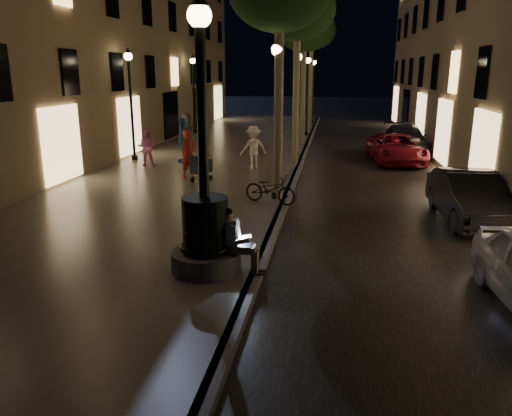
% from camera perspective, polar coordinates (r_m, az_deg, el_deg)
% --- Properties ---
extents(ground, '(120.00, 120.00, 0.00)m').
position_cam_1_polar(ground, '(22.49, 5.14, 4.96)').
color(ground, black).
rests_on(ground, ground).
extents(cobble_lane, '(6.00, 45.00, 0.02)m').
position_cam_1_polar(cobble_lane, '(22.50, 12.81, 4.67)').
color(cobble_lane, black).
rests_on(cobble_lane, ground).
extents(promenade, '(8.00, 45.00, 0.20)m').
position_cam_1_polar(promenade, '(23.08, -4.85, 5.49)').
color(promenade, '#6A645E').
rests_on(promenade, ground).
extents(curb_strip, '(0.25, 45.00, 0.20)m').
position_cam_1_polar(curb_strip, '(22.48, 5.14, 5.21)').
color(curb_strip, '#59595B').
rests_on(curb_strip, ground).
extents(building_left, '(8.00, 36.00, 15.00)m').
position_cam_1_polar(building_left, '(28.66, -20.59, 21.41)').
color(building_left, '#807150').
rests_on(building_left, ground).
extents(fountain_lamppost, '(1.40, 1.40, 5.21)m').
position_cam_1_polar(fountain_lamppost, '(9.82, -5.83, -1.54)').
color(fountain_lamppost, '#59595B').
rests_on(fountain_lamppost, promenade).
extents(seated_man_laptop, '(0.94, 0.32, 1.31)m').
position_cam_1_polar(seated_man_laptop, '(9.79, -2.31, -3.48)').
color(seated_man_laptop, gray).
rests_on(seated_man_laptop, promenade).
extents(tree_second, '(3.00, 3.00, 7.40)m').
position_cam_1_polar(tree_second, '(21.26, 4.80, 21.51)').
color(tree_second, '#6B604C').
rests_on(tree_second, promenade).
extents(tree_third, '(3.00, 3.00, 7.20)m').
position_cam_1_polar(tree_third, '(27.21, 5.57, 19.74)').
color(tree_third, '#6B604C').
rests_on(tree_third, promenade).
extents(tree_far, '(3.00, 3.00, 7.50)m').
position_cam_1_polar(tree_far, '(33.20, 6.41, 19.43)').
color(tree_far, '#6B604C').
rests_on(tree_far, promenade).
extents(lamp_curb_a, '(0.36, 0.36, 4.81)m').
position_cam_1_polar(lamp_curb_a, '(15.20, 2.41, 12.29)').
color(lamp_curb_a, black).
rests_on(lamp_curb_a, promenade).
extents(lamp_curb_b, '(0.36, 0.36, 4.81)m').
position_cam_1_polar(lamp_curb_b, '(23.16, 4.75, 13.33)').
color(lamp_curb_b, black).
rests_on(lamp_curb_b, promenade).
extents(lamp_curb_c, '(0.36, 0.36, 4.81)m').
position_cam_1_polar(lamp_curb_c, '(31.14, 5.90, 13.83)').
color(lamp_curb_c, black).
rests_on(lamp_curb_c, promenade).
extents(lamp_curb_d, '(0.36, 0.36, 4.81)m').
position_cam_1_polar(lamp_curb_d, '(39.13, 6.58, 14.12)').
color(lamp_curb_d, black).
rests_on(lamp_curb_d, promenade).
extents(lamp_left_b, '(0.36, 0.36, 4.81)m').
position_cam_1_polar(lamp_left_b, '(22.87, -14.17, 12.90)').
color(lamp_left_b, black).
rests_on(lamp_left_b, promenade).
extents(lamp_left_c, '(0.36, 0.36, 4.81)m').
position_cam_1_polar(lamp_left_c, '(32.32, -7.15, 13.85)').
color(lamp_left_c, black).
rests_on(lamp_left_c, promenade).
extents(stroller, '(0.69, 1.07, 1.09)m').
position_cam_1_polar(stroller, '(18.00, -6.29, 4.72)').
color(stroller, black).
rests_on(stroller, promenade).
extents(car_second, '(1.69, 4.28, 1.39)m').
position_cam_1_polar(car_second, '(14.96, 23.25, 1.14)').
color(car_second, black).
rests_on(car_second, ground).
extents(car_third, '(2.60, 4.83, 1.29)m').
position_cam_1_polar(car_third, '(23.71, 15.71, 6.57)').
color(car_third, maroon).
rests_on(car_third, ground).
extents(car_rear, '(2.04, 4.84, 1.39)m').
position_cam_1_polar(car_rear, '(26.58, 16.66, 7.52)').
color(car_rear, '#2A292E').
rests_on(car_rear, ground).
extents(pedestrian_red, '(0.74, 0.78, 1.79)m').
position_cam_1_polar(pedestrian_red, '(18.67, -7.73, 6.14)').
color(pedestrian_red, '#B42D24').
rests_on(pedestrian_red, promenade).
extents(pedestrian_pink, '(0.83, 0.68, 1.56)m').
position_cam_1_polar(pedestrian_pink, '(21.52, -12.39, 6.83)').
color(pedestrian_pink, pink).
rests_on(pedestrian_pink, promenade).
extents(pedestrian_white, '(1.28, 1.09, 1.72)m').
position_cam_1_polar(pedestrian_white, '(20.40, -0.30, 6.96)').
color(pedestrian_white, silver).
rests_on(pedestrian_white, promenade).
extents(pedestrian_blue, '(0.99, 1.22, 1.94)m').
position_cam_1_polar(pedestrian_blue, '(21.92, -8.37, 7.68)').
color(pedestrian_blue, '#285892').
rests_on(pedestrian_blue, promenade).
extents(pedestrian_dark, '(0.70, 0.98, 1.87)m').
position_cam_1_polar(pedestrian_dark, '(24.95, -7.91, 8.55)').
color(pedestrian_dark, '#313236').
rests_on(pedestrian_dark, promenade).
extents(bicycle, '(1.77, 1.14, 0.88)m').
position_cam_1_polar(bicycle, '(14.95, 1.64, 2.19)').
color(bicycle, black).
rests_on(bicycle, promenade).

